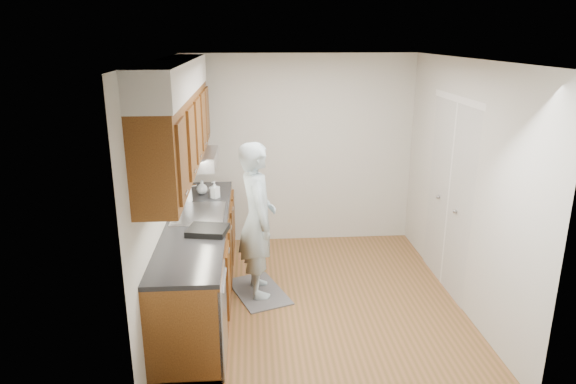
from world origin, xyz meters
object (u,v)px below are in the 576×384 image
at_px(soap_bottle_a, 187,190).
at_px(soap_bottle_c, 202,187).
at_px(person, 257,210).
at_px(dish_rack, 208,230).
at_px(steel_can, 212,193).
at_px(soap_bottle_b, 215,190).

distance_m(soap_bottle_a, soap_bottle_c, 0.35).
height_order(person, soap_bottle_c, person).
distance_m(person, dish_rack, 0.74).
bearing_deg(soap_bottle_c, steel_can, -53.57).
height_order(person, soap_bottle_b, person).
height_order(soap_bottle_a, soap_bottle_c, soap_bottle_a).
distance_m(soap_bottle_b, steel_can, 0.06).
distance_m(soap_bottle_c, dish_rack, 1.27).
distance_m(person, steel_can, 0.73).
height_order(soap_bottle_a, steel_can, soap_bottle_a).
height_order(soap_bottle_b, steel_can, soap_bottle_b).
relative_size(soap_bottle_a, soap_bottle_c, 1.70).
bearing_deg(soap_bottle_c, person, -47.42).
bearing_deg(soap_bottle_a, steel_can, 32.79).
bearing_deg(person, soap_bottle_b, 34.06).
height_order(soap_bottle_a, soap_bottle_b, soap_bottle_a).
distance_m(soap_bottle_a, dish_rack, 0.98).
bearing_deg(soap_bottle_c, dish_rack, -82.83).
relative_size(soap_bottle_c, steel_can, 1.48).
bearing_deg(steel_can, person, -45.72).
xyz_separation_m(soap_bottle_a, soap_bottle_c, (0.13, 0.32, -0.06)).
xyz_separation_m(soap_bottle_a, steel_can, (0.25, 0.16, -0.08)).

